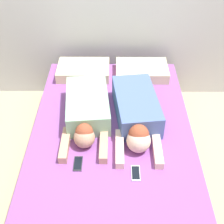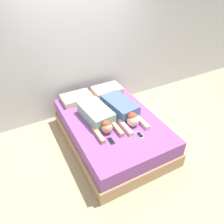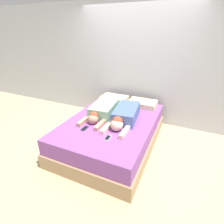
# 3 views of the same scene
# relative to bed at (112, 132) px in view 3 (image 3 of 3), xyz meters

# --- Properties ---
(ground_plane) EXTENTS (12.00, 12.00, 0.00)m
(ground_plane) POSITION_rel_bed_xyz_m (0.00, 0.00, -0.26)
(ground_plane) COLOR tan
(wall_back) EXTENTS (12.00, 0.06, 2.60)m
(wall_back) POSITION_rel_bed_xyz_m (0.00, 1.25, 1.04)
(wall_back) COLOR silver
(wall_back) RESTS_ON ground_plane
(bed) EXTENTS (1.53, 2.20, 0.52)m
(bed) POSITION_rel_bed_xyz_m (0.00, 0.00, 0.00)
(bed) COLOR tan
(bed) RESTS_ON ground_plane
(pillow_head_left) EXTENTS (0.58, 0.39, 0.11)m
(pillow_head_left) POSITION_rel_bed_xyz_m (-0.33, 0.84, 0.32)
(pillow_head_left) COLOR beige
(pillow_head_left) RESTS_ON bed
(pillow_head_right) EXTENTS (0.58, 0.39, 0.11)m
(pillow_head_right) POSITION_rel_bed_xyz_m (0.33, 0.84, 0.32)
(pillow_head_right) COLOR beige
(pillow_head_right) RESTS_ON bed
(person_left) EXTENTS (0.46, 1.00, 0.21)m
(person_left) POSITION_rel_bed_xyz_m (-0.24, 0.07, 0.37)
(person_left) COLOR #8CBF99
(person_left) RESTS_ON bed
(person_right) EXTENTS (0.46, 1.06, 0.24)m
(person_right) POSITION_rel_bed_xyz_m (0.23, 0.03, 0.38)
(person_right) COLOR #4C66A5
(person_right) RESTS_ON bed
(cell_phone_left) EXTENTS (0.07, 0.15, 0.01)m
(cell_phone_left) POSITION_rel_bed_xyz_m (-0.28, -0.49, 0.27)
(cell_phone_left) COLOR #2D2D33
(cell_phone_left) RESTS_ON bed
(cell_phone_right) EXTENTS (0.07, 0.15, 0.01)m
(cell_phone_right) POSITION_rel_bed_xyz_m (0.19, -0.58, 0.27)
(cell_phone_right) COLOR silver
(cell_phone_right) RESTS_ON bed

